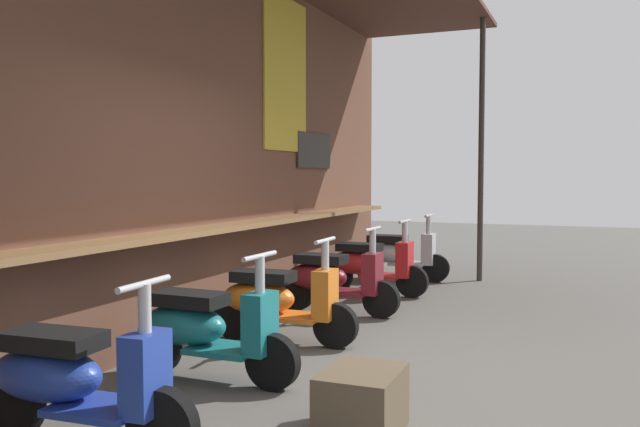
# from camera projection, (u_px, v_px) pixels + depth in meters

# --- Properties ---
(ground_plane) EXTENTS (32.58, 32.58, 0.00)m
(ground_plane) POSITION_uv_depth(u_px,v_px,m) (368.00, 374.00, 5.06)
(ground_plane) COLOR #56544F
(market_stall_facade) EXTENTS (11.64, 2.31, 3.84)m
(market_stall_facade) POSITION_uv_depth(u_px,v_px,m) (160.00, 106.00, 5.67)
(market_stall_facade) COLOR brown
(market_stall_facade) RESTS_ON ground_plane
(scooter_blue) EXTENTS (0.49, 1.40, 0.97)m
(scooter_blue) POSITION_uv_depth(u_px,v_px,m) (71.00, 379.00, 3.66)
(scooter_blue) COLOR #233D9E
(scooter_blue) RESTS_ON ground_plane
(scooter_teal) EXTENTS (0.46, 1.40, 0.97)m
(scooter_teal) POSITION_uv_depth(u_px,v_px,m) (203.00, 328.00, 4.89)
(scooter_teal) COLOR #197075
(scooter_teal) RESTS_ON ground_plane
(scooter_orange) EXTENTS (0.46, 1.40, 0.97)m
(scooter_orange) POSITION_uv_depth(u_px,v_px,m) (275.00, 300.00, 5.99)
(scooter_orange) COLOR orange
(scooter_orange) RESTS_ON ground_plane
(scooter_maroon) EXTENTS (0.46, 1.40, 0.97)m
(scooter_maroon) POSITION_uv_depth(u_px,v_px,m) (331.00, 278.00, 7.24)
(scooter_maroon) COLOR maroon
(scooter_maroon) RESTS_ON ground_plane
(scooter_red) EXTENTS (0.46, 1.40, 0.97)m
(scooter_red) POSITION_uv_depth(u_px,v_px,m) (368.00, 264.00, 8.42)
(scooter_red) COLOR red
(scooter_red) RESTS_ON ground_plane
(scooter_silver) EXTENTS (0.46, 1.40, 0.97)m
(scooter_silver) POSITION_uv_depth(u_px,v_px,m) (395.00, 253.00, 9.56)
(scooter_silver) COLOR #B2B5BA
(scooter_silver) RESTS_ON ground_plane
(merchandise_crate) EXTENTS (0.55, 0.44, 0.38)m
(merchandise_crate) POSITION_uv_depth(u_px,v_px,m) (362.00, 402.00, 3.88)
(merchandise_crate) COLOR brown
(merchandise_crate) RESTS_ON ground_plane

